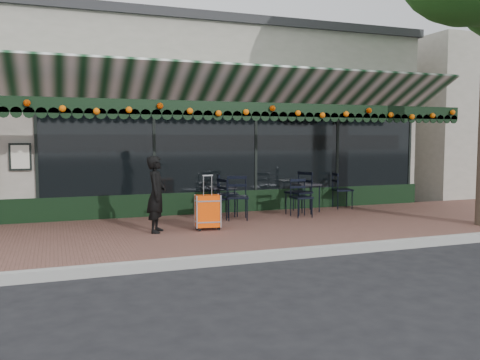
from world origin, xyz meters
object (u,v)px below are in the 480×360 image
object	(u,v)px
chair_a_front	(301,198)
chair_b_right	(228,195)
suitcase	(208,212)
chair_b_front	(237,198)
chair_a_right	(342,190)
chair_a_left	(299,193)
woman	(156,194)
cafe_table_b	(222,189)
chair_b_left	(214,199)
cafe_table_a	(306,186)

from	to	relation	value
chair_a_front	chair_b_right	world-z (taller)	chair_b_right
suitcase	chair_b_front	bearing A→B (deg)	52.05
chair_a_right	chair_b_front	xyz separation A→B (m)	(-3.02, -0.74, 0.02)
suitcase	chair_a_left	size ratio (longest dim) A/B	1.05
woman	chair_a_front	bearing A→B (deg)	-56.36
chair_a_left	suitcase	bearing A→B (deg)	-84.75
cafe_table_b	chair_b_left	bearing A→B (deg)	-124.63
suitcase	chair_a_left	world-z (taller)	suitcase
suitcase	chair_b_front	xyz separation A→B (m)	(0.94, 0.95, 0.12)
chair_b_front	woman	bearing A→B (deg)	-139.05
chair_b_left	chair_b_right	world-z (taller)	chair_b_right
woman	chair_b_left	size ratio (longest dim) A/B	1.59
woman	chair_a_left	distance (m)	3.61
cafe_table_a	chair_b_right	xyz separation A→B (m)	(-1.95, 0.02, -0.12)
cafe_table_b	chair_a_left	xyz separation A→B (m)	(1.73, -0.32, -0.11)
chair_a_front	chair_b_front	size ratio (longest dim) A/B	0.90
cafe_table_b	chair_a_front	distance (m)	1.76
chair_b_front	cafe_table_b	bearing A→B (deg)	124.53
woman	chair_a_front	xyz separation A→B (m)	(3.33, 0.72, -0.28)
cafe_table_a	chair_a_right	bearing A→B (deg)	9.38
chair_a_right	chair_b_left	size ratio (longest dim) A/B	1.01
chair_a_right	cafe_table_a	bearing A→B (deg)	110.63
woman	chair_b_left	bearing A→B (deg)	-34.49
chair_a_right	chair_a_front	world-z (taller)	chair_a_right
cafe_table_a	chair_b_front	distance (m)	2.01
suitcase	chair_a_left	distance (m)	2.75
suitcase	cafe_table_a	world-z (taller)	suitcase
woman	chair_b_left	distance (m)	1.72
cafe_table_b	chair_a_front	size ratio (longest dim) A/B	0.79
chair_a_front	chair_b_left	xyz separation A→B (m)	(-1.92, 0.23, 0.02)
cafe_table_a	chair_b_right	size ratio (longest dim) A/B	0.70
cafe_table_a	chair_a_left	distance (m)	0.52
cafe_table_b	chair_a_front	world-z (taller)	chair_a_front
chair_a_left	chair_b_front	size ratio (longest dim) A/B	1.05
suitcase	chair_a_front	world-z (taller)	suitcase
cafe_table_b	chair_b_right	size ratio (longest dim) A/B	0.70
chair_b_right	chair_b_left	bearing A→B (deg)	149.63
cafe_table_b	chair_b_right	bearing A→B (deg)	17.15
chair_b_left	chair_b_right	distance (m)	0.67
cafe_table_a	chair_b_left	distance (m)	2.46
chair_a_left	chair_b_left	distance (m)	2.04
cafe_table_b	chair_b_right	distance (m)	0.20
chair_a_front	chair_a_right	bearing A→B (deg)	28.16
cafe_table_a	chair_b_front	xyz separation A→B (m)	(-1.93, -0.56, -0.13)
chair_a_left	chair_b_left	xyz separation A→B (m)	(-2.03, -0.12, -0.05)
suitcase	cafe_table_a	size ratio (longest dim) A/B	1.56
cafe_table_a	chair_b_right	distance (m)	1.96
chair_a_left	chair_b_right	distance (m)	1.62
suitcase	chair_b_left	xyz separation A→B (m)	(0.46, 1.04, 0.10)
chair_a_front	chair_a_left	bearing A→B (deg)	71.60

